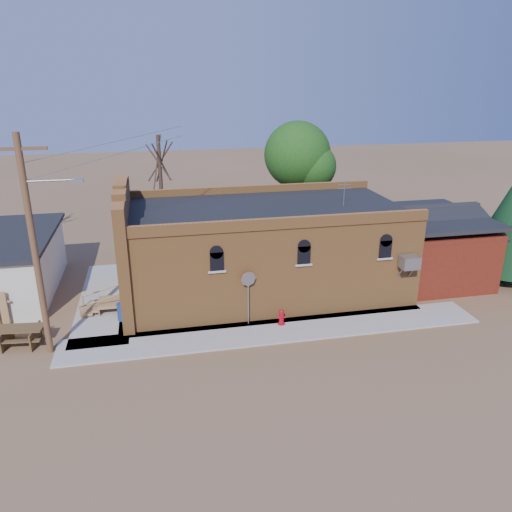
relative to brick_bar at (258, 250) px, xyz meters
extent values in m
plane|color=brown|center=(-1.64, -5.49, -2.34)|extent=(120.00, 120.00, 0.00)
cube|color=#9E9991|center=(-0.14, -4.59, -2.30)|extent=(19.00, 2.20, 0.08)
cube|color=#9E9991|center=(-7.94, 0.51, -2.30)|extent=(2.60, 10.00, 0.08)
cube|color=#AB6C34|center=(0.36, 0.01, -0.09)|extent=(14.00, 7.00, 4.50)
cube|color=black|center=(0.36, 0.01, 2.21)|extent=(13.80, 6.80, 0.12)
cube|color=#AB6C34|center=(-6.64, 0.01, 0.56)|extent=(0.50, 7.40, 5.80)
cube|color=navy|center=(-6.94, -1.19, 1.66)|extent=(0.08, 1.10, 1.56)
cube|color=gray|center=(6.46, -3.94, 0.26)|extent=(0.85, 0.65, 0.60)
cube|color=#541B0E|center=(9.86, 0.01, -0.74)|extent=(5.00, 6.00, 3.20)
cylinder|color=#503920|center=(-9.84, -4.29, 2.16)|extent=(0.26, 0.26, 9.00)
cube|color=#503920|center=(-9.84, -4.29, 6.06)|extent=(2.00, 0.12, 0.12)
cylinder|color=gray|center=(-8.94, -4.29, 4.86)|extent=(1.80, 0.08, 0.08)
cube|color=gray|center=(-7.94, -4.29, 4.81)|extent=(0.45, 0.22, 0.14)
cylinder|color=#433026|center=(-4.64, 7.51, 1.41)|extent=(0.24, 0.24, 7.50)
cylinder|color=#433026|center=(4.36, 8.01, 0.81)|extent=(0.28, 0.28, 6.30)
sphere|color=#204413|center=(4.36, 8.01, 3.61)|extent=(4.40, 4.40, 4.40)
cylinder|color=#433026|center=(13.86, -1.49, -1.74)|extent=(0.30, 0.30, 1.20)
cylinder|color=#9D0815|center=(0.21, -4.08, -2.23)|extent=(0.34, 0.34, 0.06)
cylinder|color=#9D0815|center=(0.21, -4.08, -1.91)|extent=(0.23, 0.23, 0.57)
sphere|color=#9D0815|center=(0.21, -4.08, -1.62)|extent=(0.23, 0.23, 0.23)
cylinder|color=#9D0815|center=(0.21, -4.22, -1.91)|extent=(0.11, 0.13, 0.10)
cylinder|color=#9D0815|center=(0.06, -4.08, -1.91)|extent=(0.13, 0.11, 0.10)
cylinder|color=#9D0815|center=(0.35, -4.08, -1.91)|extent=(0.13, 0.11, 0.10)
cylinder|color=gray|center=(-1.27, -3.69, -1.08)|extent=(0.08, 0.08, 2.36)
cylinder|color=gray|center=(-1.27, -3.72, -0.01)|extent=(0.71, 0.12, 0.71)
cylinder|color=#B60C0A|center=(-1.27, -3.67, -0.01)|extent=(0.71, 0.12, 0.71)
cylinder|color=navy|center=(-6.94, -2.08, -1.85)|extent=(0.63, 0.63, 0.82)
cube|color=brown|center=(-11.78, -3.34, -1.96)|extent=(0.23, 1.50, 0.75)
cube|color=brown|center=(-10.50, -3.48, -1.96)|extent=(0.23, 1.50, 0.75)
cube|color=brown|center=(-11.14, -3.41, -1.56)|extent=(2.02, 1.06, 0.06)
cube|color=brown|center=(-11.21, -4.00, -1.89)|extent=(1.95, 0.48, 0.05)
cube|color=brown|center=(-11.08, -2.82, -1.89)|extent=(1.95, 0.48, 0.05)
camera|label=1|loc=(-5.19, -23.95, 8.58)|focal=35.00mm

